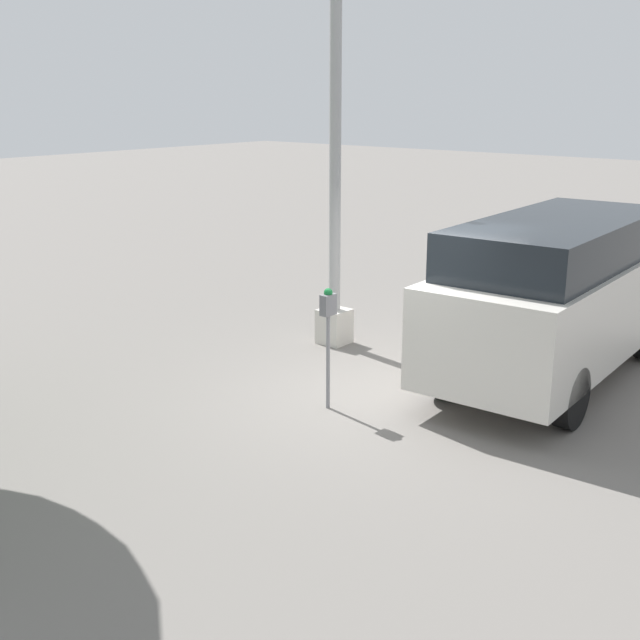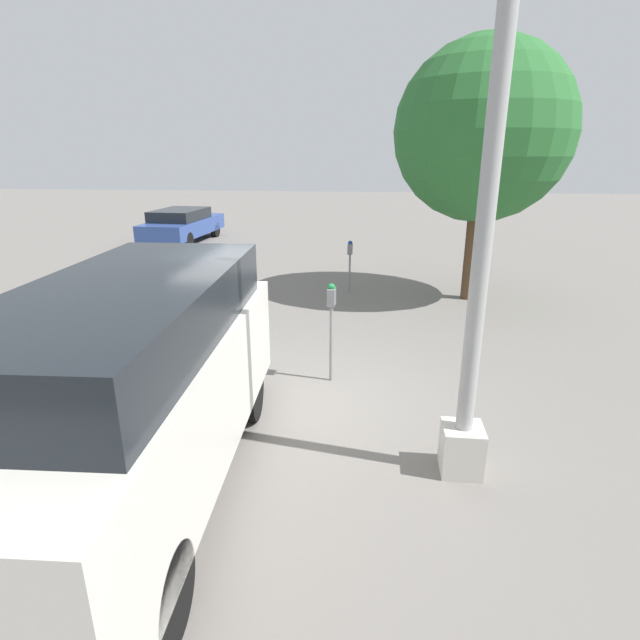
# 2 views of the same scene
# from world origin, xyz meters

# --- Properties ---
(ground_plane) EXTENTS (80.00, 80.00, 0.00)m
(ground_plane) POSITION_xyz_m (0.00, 0.00, 0.00)
(ground_plane) COLOR slate
(parking_meter_near) EXTENTS (0.21, 0.12, 1.56)m
(parking_meter_near) POSITION_xyz_m (-0.62, 0.48, 1.15)
(parking_meter_near) COLOR gray
(parking_meter_near) RESTS_ON ground
(lamp_post) EXTENTS (0.44, 0.44, 5.65)m
(lamp_post) POSITION_xyz_m (1.56, 2.12, 1.99)
(lamp_post) COLOR beige
(lamp_post) RESTS_ON ground
(parked_van) EXTENTS (5.22, 2.09, 2.24)m
(parked_van) POSITION_xyz_m (2.27, -1.22, 1.23)
(parked_van) COLOR beige
(parked_van) RESTS_ON ground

